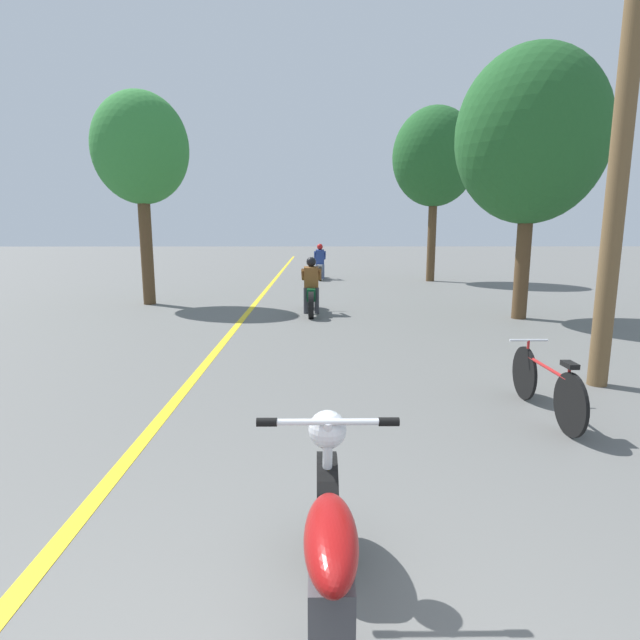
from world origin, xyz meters
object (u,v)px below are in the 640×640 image
at_px(roadside_tree_right_far, 435,158).
at_px(motorcycle_rider_lead, 311,292).
at_px(bicycle_parked, 546,385).
at_px(utility_pole, 628,80).
at_px(roadside_tree_left, 141,150).
at_px(motorcycle_rider_far, 320,266).
at_px(motorcycle_foreground, 330,573).
at_px(roadside_tree_right_near, 532,137).

xyz_separation_m(roadside_tree_right_far, motorcycle_rider_lead, (-4.61, -7.65, -4.15)).
bearing_deg(bicycle_parked, utility_pole, 42.24).
xyz_separation_m(roadside_tree_left, bicycle_parked, (6.97, -8.31, -3.66)).
xyz_separation_m(utility_pole, motorcycle_rider_far, (-3.48, 14.18, -3.17)).
bearing_deg(utility_pole, motorcycle_foreground, -130.75).
distance_m(roadside_tree_right_far, roadside_tree_left, 10.90).
xyz_separation_m(utility_pole, roadside_tree_left, (-8.15, 7.23, 0.29)).
bearing_deg(bicycle_parked, roadside_tree_right_far, 81.97).
xyz_separation_m(roadside_tree_right_far, roadside_tree_left, (-9.00, -6.10, -0.66)).
distance_m(roadside_tree_right_far, motorcycle_foreground, 18.54).
bearing_deg(motorcycle_rider_lead, motorcycle_rider_far, 88.11).
xyz_separation_m(roadside_tree_left, motorcycle_foreground, (4.56, -11.40, -3.56)).
height_order(motorcycle_foreground, motorcycle_rider_lead, motorcycle_rider_lead).
xyz_separation_m(roadside_tree_right_far, motorcycle_rider_far, (-4.33, 0.85, -4.12)).
bearing_deg(utility_pole, motorcycle_rider_lead, 123.49).
bearing_deg(motorcycle_rider_lead, utility_pole, -56.51).
xyz_separation_m(roadside_tree_right_far, bicycle_parked, (-2.03, -14.41, -4.32)).
bearing_deg(motorcycle_foreground, roadside_tree_right_near, 63.41).
xyz_separation_m(roadside_tree_right_near, bicycle_parked, (-2.15, -6.01, -3.59)).
bearing_deg(motorcycle_foreground, bicycle_parked, 52.11).
height_order(utility_pole, roadside_tree_right_near, utility_pole).
height_order(motorcycle_rider_lead, bicycle_parked, motorcycle_rider_lead).
height_order(roadside_tree_right_far, bicycle_parked, roadside_tree_right_far).
bearing_deg(motorcycle_foreground, motorcycle_rider_lead, 90.98).
height_order(roadside_tree_right_far, motorcycle_rider_lead, roadside_tree_right_far).
distance_m(motorcycle_rider_far, bicycle_parked, 15.43).
distance_m(utility_pole, motorcycle_rider_far, 14.94).
distance_m(roadside_tree_right_near, motorcycle_foreground, 10.76).
xyz_separation_m(motorcycle_foreground, motorcycle_rider_lead, (-0.17, 9.84, 0.07)).
bearing_deg(motorcycle_rider_far, motorcycle_foreground, -90.35).
bearing_deg(motorcycle_foreground, motorcycle_rider_far, 89.65).
xyz_separation_m(utility_pole, bicycle_parked, (-1.18, -1.07, -3.37)).
height_order(motorcycle_rider_far, bicycle_parked, motorcycle_rider_far).
bearing_deg(roadside_tree_left, roadside_tree_right_near, -14.16).
distance_m(utility_pole, roadside_tree_right_near, 5.03).
height_order(roadside_tree_left, bicycle_parked, roadside_tree_left).
xyz_separation_m(motorcycle_rider_far, bicycle_parked, (2.29, -15.26, -0.20)).
relative_size(roadside_tree_left, bicycle_parked, 3.19).
xyz_separation_m(roadside_tree_right_near, motorcycle_rider_far, (-4.44, 9.25, -3.39)).
bearing_deg(bicycle_parked, roadside_tree_right_near, 70.32).
height_order(utility_pole, motorcycle_rider_far, utility_pole).
distance_m(roadside_tree_right_far, bicycle_parked, 15.18).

